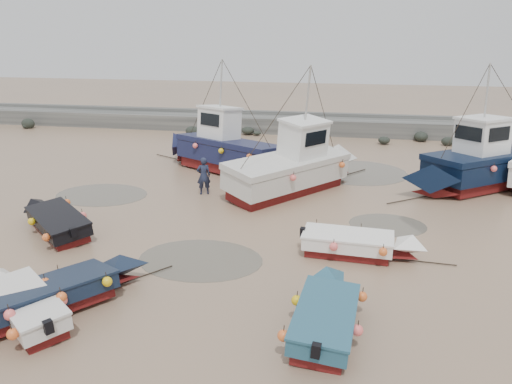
% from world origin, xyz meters
% --- Properties ---
extents(ground, '(120.00, 120.00, 0.00)m').
position_xyz_m(ground, '(0.00, 0.00, 0.00)').
color(ground, '#99785A').
rests_on(ground, ground).
extents(seawall, '(60.00, 4.92, 1.50)m').
position_xyz_m(seawall, '(0.05, 21.99, 0.63)').
color(seawall, slate).
rests_on(seawall, ground).
extents(puddle_a, '(4.49, 4.49, 0.01)m').
position_xyz_m(puddle_a, '(-2.37, -1.31, 0.00)').
color(puddle_a, '#575144').
rests_on(puddle_a, ground).
extents(puddle_b, '(3.21, 3.21, 0.01)m').
position_xyz_m(puddle_b, '(4.40, 3.31, 0.00)').
color(puddle_b, '#575144').
rests_on(puddle_b, ground).
extents(puddle_c, '(4.56, 4.56, 0.01)m').
position_xyz_m(puddle_c, '(-9.29, 4.82, 0.00)').
color(puddle_c, '#575144').
rests_on(puddle_c, ground).
extents(puddle_d, '(5.67, 5.67, 0.01)m').
position_xyz_m(puddle_d, '(3.19, 11.28, 0.00)').
color(puddle_d, '#575144').
rests_on(puddle_d, ground).
extents(dinghy_0, '(4.82, 4.05, 1.43)m').
position_xyz_m(dinghy_0, '(-6.22, -5.77, 0.55)').
color(dinghy_0, maroon).
rests_on(dinghy_0, ground).
extents(dinghy_1, '(4.85, 5.79, 1.43)m').
position_xyz_m(dinghy_1, '(-5.67, -5.27, 0.54)').
color(dinghy_1, maroon).
rests_on(dinghy_1, ground).
extents(dinghy_2, '(2.23, 5.61, 1.43)m').
position_xyz_m(dinghy_2, '(2.23, -4.81, 0.56)').
color(dinghy_2, maroon).
rests_on(dinghy_2, ground).
extents(dinghy_4, '(5.04, 4.64, 1.43)m').
position_xyz_m(dinghy_4, '(-8.87, 0.22, 0.54)').
color(dinghy_4, maroon).
rests_on(dinghy_4, ground).
extents(dinghy_5, '(5.49, 2.16, 1.43)m').
position_xyz_m(dinghy_5, '(3.12, 0.01, 0.56)').
color(dinghy_5, maroon).
rests_on(dinghy_5, ground).
extents(cabin_boat_0, '(8.87, 5.61, 6.22)m').
position_xyz_m(cabin_boat_0, '(-4.62, 10.26, 1.36)').
color(cabin_boat_0, maroon).
rests_on(cabin_boat_0, ground).
extents(cabin_boat_1, '(7.01, 8.42, 6.22)m').
position_xyz_m(cabin_boat_1, '(0.02, 7.21, 1.35)').
color(cabin_boat_1, maroon).
rests_on(cabin_boat_1, ground).
extents(cabin_boat_2, '(9.43, 7.54, 6.22)m').
position_xyz_m(cabin_boat_2, '(9.57, 9.64, 1.32)').
color(cabin_boat_2, maroon).
rests_on(cabin_boat_2, ground).
extents(person, '(0.81, 0.69, 1.87)m').
position_xyz_m(person, '(-4.32, 5.85, 0.00)').
color(person, '#1C2238').
rests_on(person, ground).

